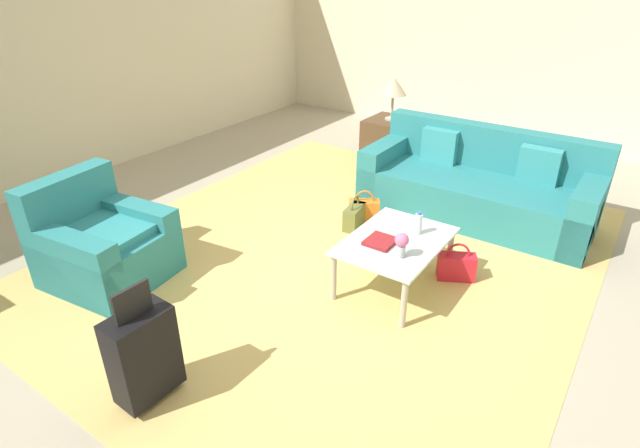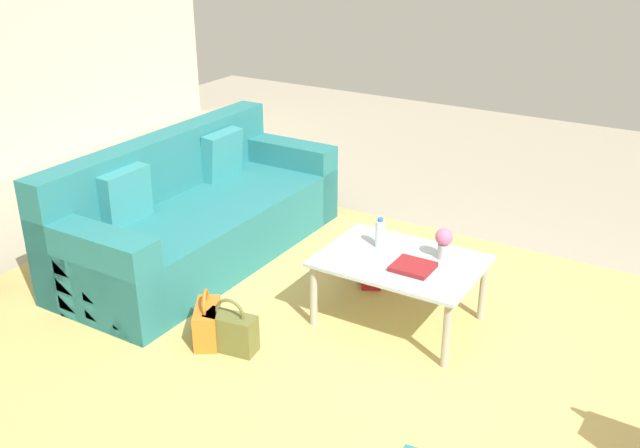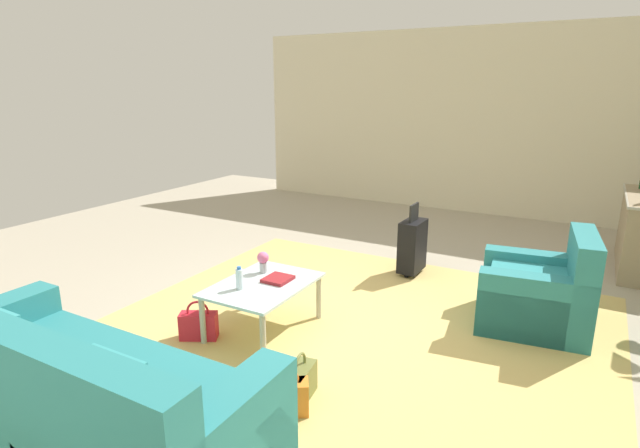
{
  "view_description": "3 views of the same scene",
  "coord_description": "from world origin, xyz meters",
  "px_view_note": "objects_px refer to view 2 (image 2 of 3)",
  "views": [
    {
      "loc": [
        -2.9,
        -2.02,
        2.49
      ],
      "look_at": [
        -0.16,
        -0.12,
        0.73
      ],
      "focal_mm": 28.0,
      "sensor_mm": 36.0,
      "label": 1
    },
    {
      "loc": [
        -1.25,
        3.21,
        2.48
      ],
      "look_at": [
        0.44,
        0.42,
        1.04
      ],
      "focal_mm": 40.0,
      "sensor_mm": 36.0,
      "label": 2
    },
    {
      "loc": [
        3.76,
        1.95,
        2.14
      ],
      "look_at": [
        0.02,
        -0.13,
        0.96
      ],
      "focal_mm": 28.0,
      "sensor_mm": 36.0,
      "label": 3
    }
  ],
  "objects_px": {
    "coffee_table_book": "(413,267)",
    "handbag_red": "(371,265)",
    "handbag_olive": "(231,332)",
    "flower_vase": "(444,241)",
    "couch": "(193,217)",
    "water_bottle": "(380,233)",
    "coffee_table": "(400,267)",
    "handbag_orange": "(207,323)"
  },
  "relations": [
    {
      "from": "handbag_red",
      "to": "handbag_olive",
      "type": "bearing_deg",
      "value": 75.46
    },
    {
      "from": "handbag_olive",
      "to": "handbag_red",
      "type": "bearing_deg",
      "value": -104.54
    },
    {
      "from": "water_bottle",
      "to": "handbag_orange",
      "type": "height_order",
      "value": "water_bottle"
    },
    {
      "from": "couch",
      "to": "flower_vase",
      "type": "height_order",
      "value": "couch"
    },
    {
      "from": "handbag_olive",
      "to": "handbag_orange",
      "type": "bearing_deg",
      "value": -1.97
    },
    {
      "from": "water_bottle",
      "to": "flower_vase",
      "type": "height_order",
      "value": "flower_vase"
    },
    {
      "from": "couch",
      "to": "water_bottle",
      "type": "xyz_separation_m",
      "value": [
        -1.6,
        -0.0,
        0.24
      ]
    },
    {
      "from": "coffee_table_book",
      "to": "handbag_red",
      "type": "relative_size",
      "value": 0.68
    },
    {
      "from": "water_bottle",
      "to": "handbag_orange",
      "type": "distance_m",
      "value": 1.24
    },
    {
      "from": "water_bottle",
      "to": "coffee_table",
      "type": "bearing_deg",
      "value": 153.43
    },
    {
      "from": "coffee_table_book",
      "to": "handbag_olive",
      "type": "height_order",
      "value": "coffee_table_book"
    },
    {
      "from": "coffee_table_book",
      "to": "handbag_red",
      "type": "xyz_separation_m",
      "value": [
        0.53,
        -0.49,
        -0.34
      ]
    },
    {
      "from": "coffee_table",
      "to": "handbag_olive",
      "type": "height_order",
      "value": "coffee_table"
    },
    {
      "from": "coffee_table_book",
      "to": "coffee_table",
      "type": "bearing_deg",
      "value": -33.83
    },
    {
      "from": "coffee_table",
      "to": "handbag_red",
      "type": "xyz_separation_m",
      "value": [
        0.41,
        -0.41,
        -0.27
      ]
    },
    {
      "from": "flower_vase",
      "to": "water_bottle",
      "type": "bearing_deg",
      "value": 6.79
    },
    {
      "from": "couch",
      "to": "handbag_olive",
      "type": "height_order",
      "value": "couch"
    },
    {
      "from": "flower_vase",
      "to": "coffee_table",
      "type": "bearing_deg",
      "value": 34.29
    },
    {
      "from": "coffee_table_book",
      "to": "handbag_orange",
      "type": "relative_size",
      "value": 0.68
    },
    {
      "from": "couch",
      "to": "handbag_orange",
      "type": "xyz_separation_m",
      "value": [
        -0.88,
        0.92,
        -0.18
      ]
    },
    {
      "from": "coffee_table",
      "to": "water_bottle",
      "type": "bearing_deg",
      "value": -26.57
    },
    {
      "from": "couch",
      "to": "handbag_red",
      "type": "distance_m",
      "value": 1.44
    },
    {
      "from": "couch",
      "to": "coffee_table",
      "type": "distance_m",
      "value": 1.81
    },
    {
      "from": "coffee_table",
      "to": "handbag_orange",
      "type": "xyz_separation_m",
      "value": [
        0.92,
        0.82,
        -0.27
      ]
    },
    {
      "from": "coffee_table",
      "to": "water_bottle",
      "type": "distance_m",
      "value": 0.27
    },
    {
      "from": "coffee_table",
      "to": "coffee_table_book",
      "type": "distance_m",
      "value": 0.16
    },
    {
      "from": "couch",
      "to": "coffee_table_book",
      "type": "relative_size",
      "value": 9.9
    },
    {
      "from": "couch",
      "to": "coffee_table",
      "type": "relative_size",
      "value": 2.39
    },
    {
      "from": "water_bottle",
      "to": "flower_vase",
      "type": "bearing_deg",
      "value": -173.21
    },
    {
      "from": "water_bottle",
      "to": "flower_vase",
      "type": "xyz_separation_m",
      "value": [
        -0.42,
        -0.05,
        0.03
      ]
    },
    {
      "from": "coffee_table",
      "to": "handbag_orange",
      "type": "height_order",
      "value": "coffee_table"
    },
    {
      "from": "handbag_red",
      "to": "handbag_orange",
      "type": "xyz_separation_m",
      "value": [
        0.51,
        1.23,
        0.0
      ]
    },
    {
      "from": "couch",
      "to": "coffee_table",
      "type": "bearing_deg",
      "value": 176.82
    },
    {
      "from": "water_bottle",
      "to": "handbag_red",
      "type": "bearing_deg",
      "value": -55.42
    },
    {
      "from": "handbag_red",
      "to": "flower_vase",
      "type": "bearing_deg",
      "value": 157.92
    },
    {
      "from": "water_bottle",
      "to": "flower_vase",
      "type": "distance_m",
      "value": 0.42
    },
    {
      "from": "couch",
      "to": "handbag_orange",
      "type": "bearing_deg",
      "value": 133.79
    },
    {
      "from": "coffee_table",
      "to": "handbag_orange",
      "type": "bearing_deg",
      "value": 41.77
    },
    {
      "from": "couch",
      "to": "coffee_table_book",
      "type": "xyz_separation_m",
      "value": [
        -1.92,
        0.18,
        0.16
      ]
    },
    {
      "from": "couch",
      "to": "handbag_olive",
      "type": "relative_size",
      "value": 6.72
    },
    {
      "from": "water_bottle",
      "to": "couch",
      "type": "bearing_deg",
      "value": 0.0
    },
    {
      "from": "coffee_table_book",
      "to": "handbag_olive",
      "type": "bearing_deg",
      "value": 41.17
    }
  ]
}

